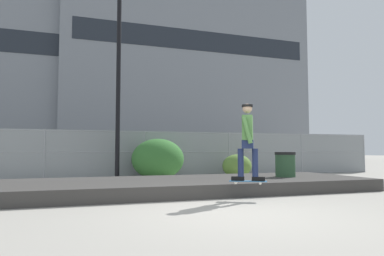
{
  "coord_description": "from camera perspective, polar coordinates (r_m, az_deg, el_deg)",
  "views": [
    {
      "loc": [
        -2.58,
        -5.4,
        1.07
      ],
      "look_at": [
        0.91,
        5.01,
        1.79
      ],
      "focal_mm": 32.37,
      "sensor_mm": 36.0,
      "label": 1
    }
  ],
  "objects": [
    {
      "name": "skater",
      "position": [
        7.61,
        9.15,
        -1.49
      ],
      "size": [
        0.67,
        0.62,
        1.67
      ],
      "color": "black",
      "rests_on": "skateboard"
    },
    {
      "name": "parked_car_near",
      "position": [
        16.47,
        -23.47,
        -4.24
      ],
      "size": [
        4.42,
        2.0,
        1.66
      ],
      "color": "#B7BABF",
      "rests_on": "ground_plane"
    },
    {
      "name": "street_lamp",
      "position": [
        13.09,
        -11.98,
        12.23
      ],
      "size": [
        0.44,
        0.44,
        7.59
      ],
      "color": "black",
      "rests_on": "ground_plane"
    },
    {
      "name": "office_block",
      "position": [
        47.74,
        -1.11,
        9.14
      ],
      "size": [
        31.75,
        10.66,
        23.4
      ],
      "color": "slate",
      "rests_on": "ground_plane"
    },
    {
      "name": "shrub_center",
      "position": [
        13.91,
        7.42,
        -6.21
      ],
      "size": [
        1.19,
        0.98,
        0.92
      ],
      "color": "#567A33",
      "rests_on": "ground_plane"
    },
    {
      "name": "skateboard",
      "position": [
        7.64,
        9.23,
        -8.68
      ],
      "size": [
        0.79,
        0.58,
        0.07
      ],
      "color": "#2D608C"
    },
    {
      "name": "gravel_berm",
      "position": [
        9.15,
        -2.08,
        -9.45
      ],
      "size": [
        10.31,
        3.23,
        0.32
      ],
      "primitive_type": "cube",
      "color": "#3D3A38",
      "rests_on": "ground_plane"
    },
    {
      "name": "chain_fence",
      "position": [
        13.87,
        -7.81,
        -4.27
      ],
      "size": [
        22.1,
        0.06,
        1.85
      ],
      "color": "gray",
      "rests_on": "ground_plane"
    },
    {
      "name": "parked_car_mid",
      "position": [
        17.19,
        -0.8,
        -4.51
      ],
      "size": [
        4.52,
        2.18,
        1.66
      ],
      "color": "silver",
      "rests_on": "ground_plane"
    },
    {
      "name": "ground_plane",
      "position": [
        6.08,
        7.13,
        -13.86
      ],
      "size": [
        120.0,
        120.0,
        0.0
      ],
      "primitive_type": "plane",
      "color": "#9E998E"
    },
    {
      "name": "shrub_left",
      "position": [
        12.92,
        -5.63,
        -5.12
      ],
      "size": [
        1.95,
        1.6,
        1.51
      ],
      "color": "#336B2D",
      "rests_on": "ground_plane"
    },
    {
      "name": "parked_car_far",
      "position": [
        19.92,
        14.6,
        -4.28
      ],
      "size": [
        4.45,
        2.04,
        1.66
      ],
      "color": "navy",
      "rests_on": "ground_plane"
    },
    {
      "name": "library_building",
      "position": [
        47.47,
        -27.83,
        7.82
      ],
      "size": [
        25.69,
        11.56,
        20.45
      ],
      "color": "slate",
      "rests_on": "ground_plane"
    },
    {
      "name": "trash_bin",
      "position": [
        10.36,
        15.13,
        -6.66
      ],
      "size": [
        0.59,
        0.59,
        1.03
      ],
      "color": "#2D5133",
      "rests_on": "ground_plane"
    }
  ]
}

